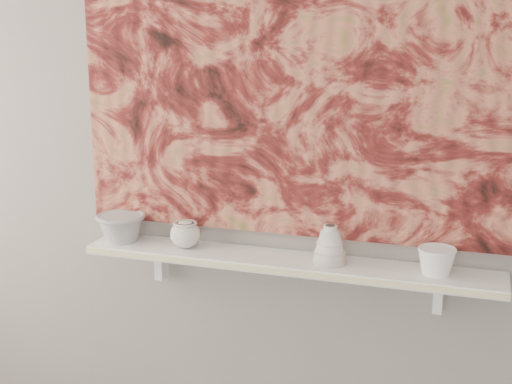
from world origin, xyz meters
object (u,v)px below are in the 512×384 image
at_px(painting, 295,70).
at_px(cup_cream, 185,234).
at_px(bowl_white, 436,261).
at_px(bell_vessel, 330,244).
at_px(shelf, 287,262).
at_px(bowl_grey, 121,227).

height_order(painting, cup_cream, painting).
distance_m(cup_cream, bowl_white, 0.84).
height_order(bell_vessel, bowl_white, bell_vessel).
bearing_deg(bell_vessel, painting, 150.70).
bearing_deg(cup_cream, shelf, 0.00).
relative_size(painting, bowl_grey, 8.57).
xyz_separation_m(shelf, bowl_grey, (-0.61, 0.00, 0.07)).
relative_size(cup_cream, bell_vessel, 0.82).
bearing_deg(bowl_grey, shelf, 0.00).
bearing_deg(cup_cream, bell_vessel, 0.00).
distance_m(painting, bowl_white, 0.75).
distance_m(painting, bowl_grey, 0.83).
xyz_separation_m(cup_cream, bell_vessel, (0.51, 0.00, 0.02)).
bearing_deg(shelf, bowl_grey, 180.00).
xyz_separation_m(shelf, bowl_white, (0.48, 0.00, 0.06)).
xyz_separation_m(shelf, painting, (0.00, 0.08, 0.62)).
xyz_separation_m(bowl_grey, cup_cream, (0.25, 0.00, -0.00)).
height_order(shelf, bell_vessel, bell_vessel).
distance_m(shelf, bowl_grey, 0.61).
xyz_separation_m(bell_vessel, bowl_white, (0.34, 0.00, -0.02)).
bearing_deg(bowl_grey, bell_vessel, 0.00).
relative_size(shelf, cup_cream, 13.45).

